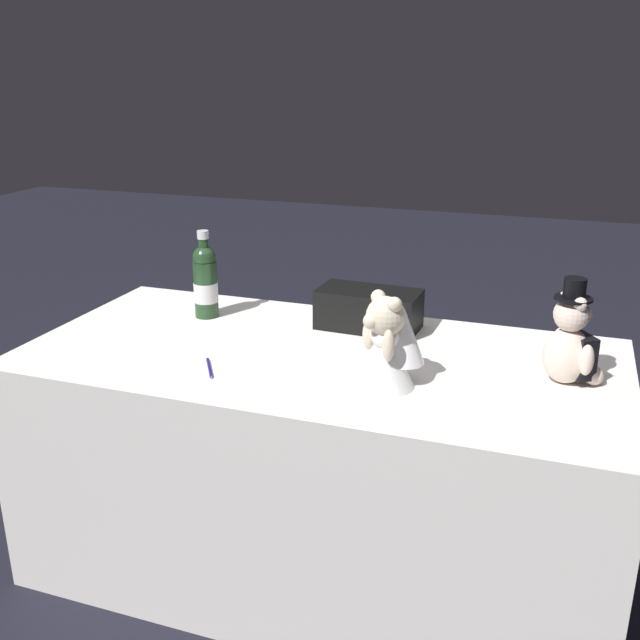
{
  "coord_description": "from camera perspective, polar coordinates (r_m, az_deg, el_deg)",
  "views": [
    {
      "loc": [
        -0.63,
        1.81,
        1.49
      ],
      "look_at": [
        0.0,
        0.0,
        0.82
      ],
      "focal_mm": 40.55,
      "sensor_mm": 36.0,
      "label": 1
    }
  ],
  "objects": [
    {
      "name": "ground_plane",
      "position": [
        2.43,
        -0.0,
        -18.57
      ],
      "size": [
        12.0,
        12.0,
        0.0
      ],
      "primitive_type": "plane",
      "color": "black"
    },
    {
      "name": "reception_table",
      "position": [
        2.23,
        -0.0,
        -11.24
      ],
      "size": [
        1.7,
        0.81,
        0.72
      ],
      "primitive_type": "cube",
      "color": "white",
      "rests_on": "ground_plane"
    },
    {
      "name": "teddy_bear_groom",
      "position": [
        1.95,
        19.22,
        -1.79
      ],
      "size": [
        0.16,
        0.15,
        0.28
      ],
      "color": "beige",
      "rests_on": "reception_table"
    },
    {
      "name": "teddy_bear_bride",
      "position": [
        1.83,
        5.5,
        -1.92
      ],
      "size": [
        0.2,
        0.21,
        0.25
      ],
      "color": "white",
      "rests_on": "reception_table"
    },
    {
      "name": "champagne_bottle",
      "position": [
        2.36,
        -9.04,
        3.1
      ],
      "size": [
        0.08,
        0.08,
        0.28
      ],
      "color": "#1F3D20",
      "rests_on": "reception_table"
    },
    {
      "name": "signing_pen",
      "position": [
        1.97,
        -8.71,
        -3.8
      ],
      "size": [
        0.08,
        0.12,
        0.01
      ],
      "color": "navy",
      "rests_on": "reception_table"
    },
    {
      "name": "gift_case_black",
      "position": [
        2.25,
        3.87,
        0.86
      ],
      "size": [
        0.32,
        0.17,
        0.12
      ],
      "color": "black",
      "rests_on": "reception_table"
    }
  ]
}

